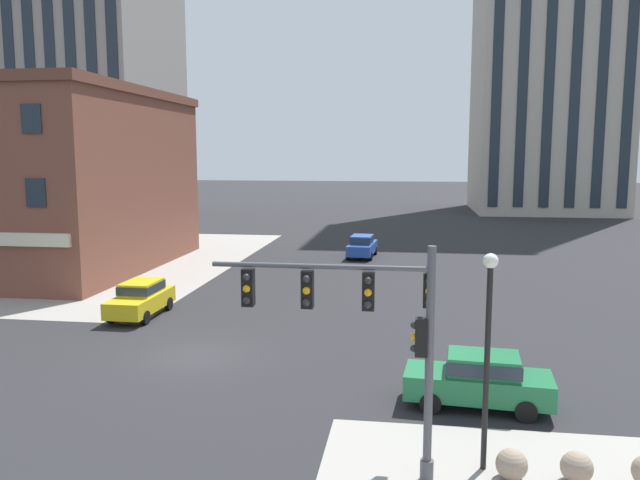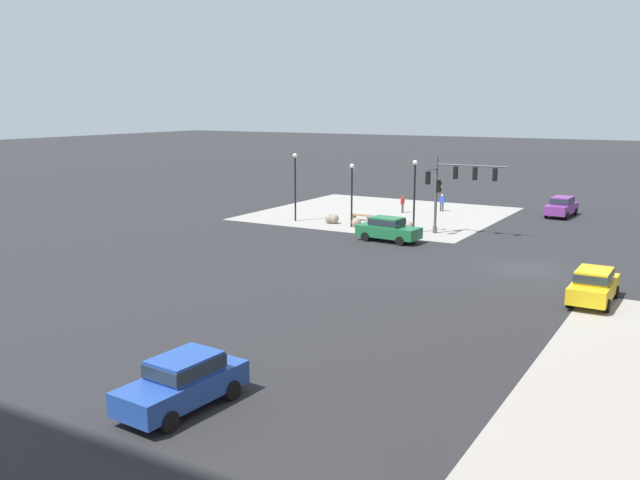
# 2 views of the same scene
# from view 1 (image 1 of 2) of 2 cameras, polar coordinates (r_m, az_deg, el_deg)

# --- Properties ---
(ground_plane) EXTENTS (320.00, 320.00, 0.00)m
(ground_plane) POSITION_cam_1_polar(r_m,az_deg,el_deg) (24.98, -11.33, -10.31)
(ground_plane) COLOR #262628
(sidewalk_far_corner) EXTENTS (32.00, 32.00, 0.02)m
(sidewalk_far_corner) POSITION_cam_1_polar(r_m,az_deg,el_deg) (51.39, -25.08, -1.57)
(sidewalk_far_corner) COLOR gray
(sidewalk_far_corner) RESTS_ON ground
(traffic_signal_main) EXTENTS (5.32, 2.09, 5.64)m
(traffic_signal_main) POSITION_cam_1_polar(r_m,az_deg,el_deg) (15.01, 5.35, -7.65)
(traffic_signal_main) COLOR #4C4C51
(traffic_signal_main) RESTS_ON ground
(bollard_sphere_curb_a) EXTENTS (0.75, 0.75, 0.75)m
(bollard_sphere_curb_a) POSITION_cam_1_polar(r_m,az_deg,el_deg) (16.49, 17.01, -18.91)
(bollard_sphere_curb_a) COLOR gray
(bollard_sphere_curb_a) RESTS_ON ground
(bollard_sphere_curb_b) EXTENTS (0.75, 0.75, 0.75)m
(bollard_sphere_curb_b) POSITION_cam_1_polar(r_m,az_deg,el_deg) (16.85, 22.29, -18.56)
(bollard_sphere_curb_b) COLOR gray
(bollard_sphere_curb_b) RESTS_ON ground
(street_lamp_corner_near) EXTENTS (0.36, 0.36, 5.38)m
(street_lamp_corner_near) POSITION_cam_1_polar(r_m,az_deg,el_deg) (15.71, 15.01, -8.42)
(street_lamp_corner_near) COLOR black
(street_lamp_corner_near) RESTS_ON ground
(car_main_northbound_near) EXTENTS (2.13, 4.52, 1.68)m
(car_main_northbound_near) POSITION_cam_1_polar(r_m,az_deg,el_deg) (47.23, 3.84, -0.48)
(car_main_northbound_near) COLOR #23479E
(car_main_northbound_near) RESTS_ON ground
(car_main_northbound_far) EXTENTS (4.53, 2.17, 1.68)m
(car_main_northbound_far) POSITION_cam_1_polar(r_m,az_deg,el_deg) (20.19, 14.29, -12.07)
(car_main_northbound_far) COLOR #1E6B3D
(car_main_northbound_far) RESTS_ON ground
(car_main_southbound_near) EXTENTS (1.92, 4.42, 1.68)m
(car_main_southbound_near) POSITION_cam_1_polar(r_m,az_deg,el_deg) (31.30, -15.95, -5.02)
(car_main_southbound_near) COLOR gold
(car_main_southbound_near) RESTS_ON ground
(storefront_block_near_corner) EXTENTS (18.54, 19.09, 12.02)m
(storefront_block_near_corner) POSITION_cam_1_polar(r_m,az_deg,el_deg) (47.56, -25.32, 5.02)
(storefront_block_near_corner) COLOR brown
(storefront_block_near_corner) RESTS_ON ground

